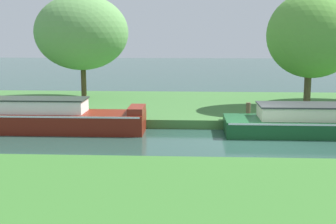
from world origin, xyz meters
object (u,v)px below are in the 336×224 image
forest_barge (303,121)px  mooring_post_far (248,111)px  maroon_narrowboat (37,116)px  willow_tree_centre (313,35)px  willow_tree_left (81,33)px

forest_barge → mooring_post_far: bearing=149.0°
forest_barge → mooring_post_far: forest_barge is taller
maroon_narrowboat → forest_barge: bearing=0.0°
forest_barge → mooring_post_far: 2.48m
forest_barge → maroon_narrowboat: maroon_narrowboat is taller
forest_barge → mooring_post_far: (-2.12, 1.27, 0.22)m
maroon_narrowboat → mooring_post_far: (9.14, 1.27, 0.10)m
mooring_post_far → willow_tree_centre: bearing=42.3°
willow_tree_left → willow_tree_centre: bearing=-14.5°
willow_tree_left → mooring_post_far: willow_tree_left is taller
forest_barge → maroon_narrowboat: size_ratio=0.69×
forest_barge → willow_tree_left: willow_tree_left is taller
mooring_post_far → forest_barge: bearing=-31.0°
maroon_narrowboat → willow_tree_left: willow_tree_left is taller
willow_tree_centre → mooring_post_far: 5.73m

